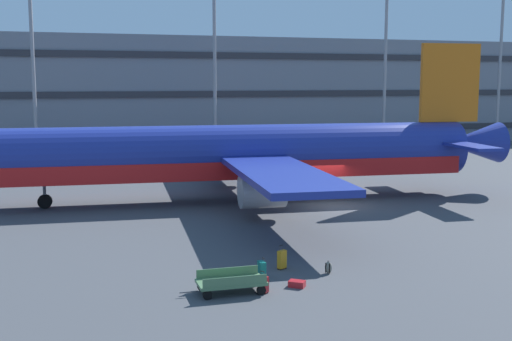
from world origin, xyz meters
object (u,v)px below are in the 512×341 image
at_px(airliner, 241,155).
at_px(suitcase_upright, 282,259).
at_px(suitcase_laid_flat, 297,284).
at_px(baggage_cart, 231,282).
at_px(suitcase_scuffed, 263,284).
at_px(backpack_navy, 328,268).
at_px(suitcase_teal, 262,269).

distance_m(airliner, suitcase_upright, 16.37).
relative_size(suitcase_laid_flat, baggage_cart, 0.23).
bearing_deg(suitcase_scuffed, baggage_cart, 161.56).
relative_size(suitcase_laid_flat, backpack_navy, 1.33).
relative_size(backpack_navy, baggage_cart, 0.17).
bearing_deg(suitcase_upright, airliner, 80.39).
bearing_deg(suitcase_upright, baggage_cart, -140.81).
bearing_deg(backpack_navy, suitcase_laid_flat, -146.12).
relative_size(airliner, backpack_navy, 68.60).
xyz_separation_m(suitcase_scuffed, backpack_navy, (3.41, 1.58, -0.11)).
height_order(suitcase_teal, backpack_navy, suitcase_teal).
distance_m(airliner, suitcase_laid_flat, 18.86).
relative_size(suitcase_teal, baggage_cart, 0.26).
distance_m(suitcase_scuffed, backpack_navy, 3.76).
relative_size(airliner, suitcase_laid_flat, 51.55).
bearing_deg(suitcase_upright, suitcase_teal, -140.80).
bearing_deg(suitcase_upright, suitcase_laid_flat, -95.68).
relative_size(suitcase_upright, suitcase_scuffed, 1.18).
xyz_separation_m(suitcase_laid_flat, backpack_navy, (1.91, 1.28, 0.12)).
bearing_deg(baggage_cart, airliner, 72.96).
height_order(suitcase_teal, baggage_cart, suitcase_teal).
relative_size(airliner, baggage_cart, 11.61).
relative_size(suitcase_upright, baggage_cart, 0.32).
xyz_separation_m(suitcase_upright, suitcase_laid_flat, (-0.25, -2.47, -0.31)).
xyz_separation_m(airliner, backpack_navy, (-1.03, -17.10, -2.89)).
relative_size(airliner, suitcase_upright, 36.75).
bearing_deg(suitcase_laid_flat, suitcase_scuffed, -168.67).
bearing_deg(airliner, baggage_cart, -107.04).
distance_m(suitcase_teal, baggage_cart, 2.16).
distance_m(suitcase_scuffed, baggage_cart, 1.24).
xyz_separation_m(suitcase_teal, suitcase_scuffed, (-0.50, -1.75, -0.03)).
xyz_separation_m(suitcase_teal, baggage_cart, (-1.67, -1.36, 0.04)).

